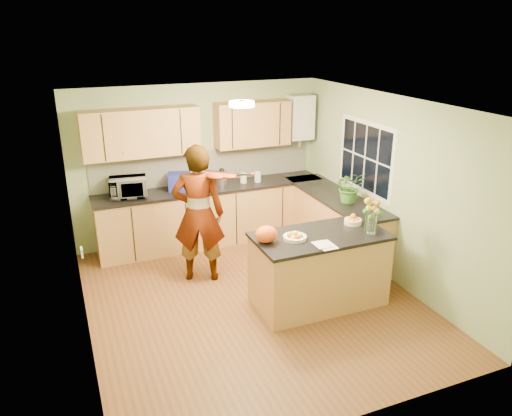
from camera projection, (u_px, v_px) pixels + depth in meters
name	position (u px, v px, depth m)	size (l,w,h in m)	color
floor	(252.00, 300.00, 6.42)	(4.50, 4.50, 0.00)	brown
ceiling	(251.00, 104.00, 5.55)	(4.00, 4.50, 0.02)	silver
wall_back	(199.00, 163.00, 7.94)	(4.00, 0.02, 2.50)	#8DA878
wall_front	(355.00, 299.00, 4.04)	(4.00, 0.02, 2.50)	#8DA878
wall_left	(77.00, 234.00, 5.28)	(0.02, 4.50, 2.50)	#8DA878
wall_right	(390.00, 189.00, 6.70)	(0.02, 4.50, 2.50)	#8DA878
back_counter	(212.00, 214.00, 7.99)	(3.64, 0.62, 0.94)	#C1804D
right_counter	(334.00, 224.00, 7.60)	(0.62, 2.24, 0.94)	#C1804D
splashback	(205.00, 166.00, 7.98)	(3.60, 0.02, 0.52)	white
upper_cabinets	(189.00, 129.00, 7.52)	(3.20, 0.34, 0.70)	#C1804D
boiler	(300.00, 117.00, 8.18)	(0.40, 0.30, 0.86)	silver
window_right	(365.00, 157.00, 7.11)	(0.01, 1.30, 1.05)	silver
light_switch	(82.00, 252.00, 4.74)	(0.02, 0.09, 0.09)	silver
ceiling_lamp	(242.00, 104.00, 5.83)	(0.30, 0.30, 0.07)	#FFEABF
peninsula_island	(319.00, 269.00, 6.21)	(1.64, 0.84, 0.94)	#C1804D
fruit_dish	(295.00, 236.00, 5.91)	(0.28, 0.28, 0.10)	#F4E9C3
orange_bowl	(353.00, 220.00, 6.35)	(0.22, 0.22, 0.13)	#F4E9C3
flower_vase	(373.00, 206.00, 5.98)	(0.28, 0.28, 0.52)	silver
orange_bag	(266.00, 234.00, 5.81)	(0.27, 0.23, 0.20)	#F14F13
papers	(326.00, 245.00, 5.75)	(0.20, 0.27, 0.01)	white
violinist	(198.00, 214.00, 6.66)	(0.70, 0.46, 1.91)	#D9A585
violin	(217.00, 176.00, 6.34)	(0.64, 0.26, 0.13)	#581705
microwave	(128.00, 187.00, 7.31)	(0.53, 0.36, 0.29)	silver
blue_box	(180.00, 182.00, 7.62)	(0.34, 0.25, 0.27)	navy
kettle	(222.00, 177.00, 7.86)	(0.17, 0.17, 0.32)	#B5B5B9
jar_cream	(243.00, 178.00, 7.99)	(0.10, 0.10, 0.16)	#F4E9C3
jar_white	(258.00, 177.00, 8.04)	(0.11, 0.11, 0.17)	silver
potted_plant	(350.00, 187.00, 7.05)	(0.42, 0.36, 0.47)	#3D7627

